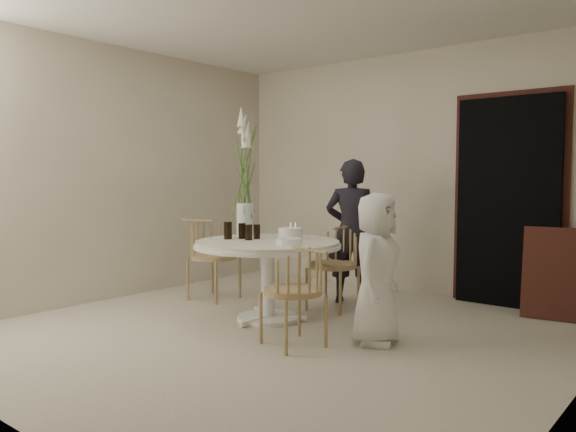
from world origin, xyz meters
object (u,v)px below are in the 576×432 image
Objects in this scene: table at (268,253)px; chair_right at (301,283)px; flower_vase at (245,182)px; chair_far at (338,255)px; boy at (376,268)px; birthday_cake at (291,234)px; girl at (352,231)px; chair_left at (205,247)px.

table is 1.68× the size of chair_right.
chair_right is 0.62× the size of flower_vase.
boy reaches higher than chair_far.
boy is (1.12, 0.00, -0.02)m from table.
boy is at bearing 0.02° from table.
girl is at bearing 83.27° from birthday_cake.
chair_left reaches higher than chair_far.
table is 1.56× the size of chair_left.
chair_left is 0.96m from flower_vase.
girl is at bearing 27.50° from boy.
chair_far is 0.55× the size of girl.
chair_left is 1.27m from birthday_cake.
chair_left is at bearing -163.70° from chair_far.
girl is 6.64× the size of birthday_cake.
boy is 0.93× the size of flower_vase.
girl is (1.35, 0.79, 0.19)m from chair_left.
chair_right is 0.93× the size of chair_left.
birthday_cake is at bearing -2.45° from flower_vase.
chair_right is at bearing -32.85° from table.
chair_left is 0.72× the size of boy.
chair_left is 0.67× the size of flower_vase.
chair_far is at bearing -139.53° from chair_right.
boy reaches higher than birthday_cake.
chair_left is 3.81× the size of birthday_cake.
table is at bearing -109.54° from chair_far.
boy is at bearing -47.32° from chair_far.
chair_left is at bearing -94.58° from chair_right.
chair_right is 0.62m from boy.
girl is at bearing 87.61° from chair_far.
flower_vase reaches higher than table.
chair_right is at bearing -118.19° from chair_left.
chair_far reaches higher than table.
chair_left is 2.29m from boy.
chair_far is 1.18m from flower_vase.
flower_vase is (-0.71, -0.60, 0.73)m from chair_far.
boy reaches higher than chair_left.
girl reaches higher than chair_left.
girl is at bearing 50.55° from flower_vase.
chair_far is at bearing 68.49° from girl.
chair_right is 1.69m from girl.
flower_vase is at bearing 155.02° from table.
girl reaches higher than birthday_cake.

